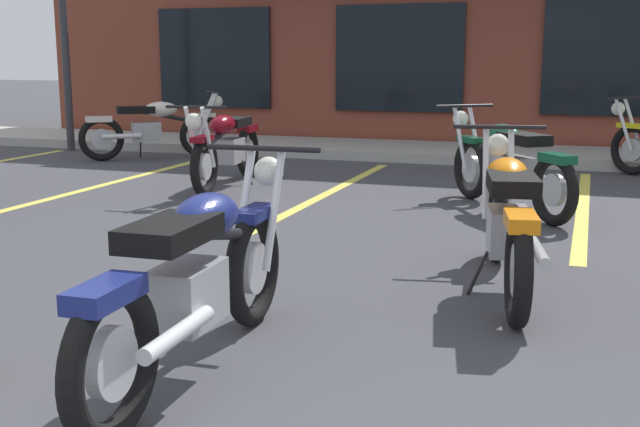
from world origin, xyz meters
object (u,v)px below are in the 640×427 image
Objects in this scene: motorcycle_silver_naked at (227,146)px; motorcycle_green_cafe_racer at (507,218)px; motorcycle_foreground_classic at (197,276)px; motorcycle_red_sportbike at (508,163)px; motorcycle_cream_vintage at (153,127)px.

motorcycle_silver_naked and motorcycle_green_cafe_racer have the same top height.
motorcycle_green_cafe_racer is (3.46, -3.15, 0.00)m from motorcycle_silver_naked.
motorcycle_silver_naked is at bearing 114.15° from motorcycle_foreground_classic.
motorcycle_red_sportbike is 3.23m from motorcycle_silver_naked.
motorcycle_cream_vintage is at bearing 137.48° from motorcycle_green_cafe_racer.
motorcycle_foreground_classic is 4.64m from motorcycle_red_sportbike.
motorcycle_silver_naked is (-3.20, 0.46, 0.00)m from motorcycle_red_sportbike.
motorcycle_red_sportbike is at bearing -8.25° from motorcycle_silver_naked.
motorcycle_silver_naked is at bearing 171.75° from motorcycle_red_sportbike.
motorcycle_green_cafe_racer is at bearing -42.52° from motorcycle_cream_vintage.
motorcycle_cream_vintage is (-2.11, 1.96, 0.00)m from motorcycle_silver_naked.
motorcycle_foreground_classic is 1.01× the size of motorcycle_green_cafe_racer.
motorcycle_foreground_classic is 2.21m from motorcycle_green_cafe_racer.
motorcycle_green_cafe_racer is at bearing -42.33° from motorcycle_silver_naked.
motorcycle_foreground_classic is at bearing -101.90° from motorcycle_red_sportbike.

